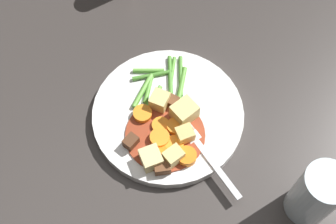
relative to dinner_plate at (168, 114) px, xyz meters
name	(u,v)px	position (x,y,z in m)	size (l,w,h in m)	color
ground_plane	(168,117)	(0.00, 0.00, -0.01)	(3.00, 3.00, 0.00)	#383330
dinner_plate	(168,114)	(0.00, 0.00, 0.00)	(0.26, 0.26, 0.02)	white
stew_sauce	(165,135)	(0.04, -0.01, 0.01)	(0.13, 0.13, 0.00)	#93381E
carrot_slice_0	(174,145)	(0.06, 0.00, 0.01)	(0.03, 0.03, 0.01)	orange
carrot_slice_1	(161,125)	(0.03, -0.02, 0.01)	(0.03, 0.03, 0.01)	orange
carrot_slice_2	(176,127)	(0.03, 0.01, 0.02)	(0.03, 0.03, 0.01)	orange
carrot_slice_3	(160,138)	(0.05, -0.02, 0.02)	(0.03, 0.03, 0.01)	orange
carrot_slice_4	(143,114)	(0.00, -0.04, 0.01)	(0.03, 0.03, 0.01)	orange
carrot_slice_5	(161,148)	(0.07, -0.02, 0.01)	(0.03, 0.03, 0.01)	orange
carrot_slice_6	(187,156)	(0.09, 0.02, 0.02)	(0.03, 0.03, 0.01)	orange
potato_chunk_0	(151,158)	(0.08, -0.04, 0.02)	(0.03, 0.03, 0.03)	#EAD68C
potato_chunk_1	(184,112)	(0.01, 0.03, 0.03)	(0.03, 0.04, 0.03)	#E5CC7A
potato_chunk_2	(185,134)	(0.05, 0.02, 0.02)	(0.03, 0.02, 0.02)	#DBBC6B
potato_chunk_3	(173,156)	(0.09, -0.01, 0.02)	(0.03, 0.02, 0.03)	#E5CC7A
potato_chunk_4	(160,101)	(-0.02, -0.01, 0.02)	(0.03, 0.03, 0.03)	#E5CC7A
meat_chunk_0	(162,165)	(0.10, -0.03, 0.02)	(0.03, 0.03, 0.02)	brown
meat_chunk_1	(172,101)	(-0.01, 0.01, 0.02)	(0.02, 0.02, 0.02)	brown
meat_chunk_2	(131,142)	(0.05, -0.07, 0.02)	(0.02, 0.02, 0.02)	#56331E
green_bean_0	(152,100)	(-0.03, -0.02, 0.01)	(0.01, 0.01, 0.06)	#66AD42
green_bean_1	(152,75)	(-0.07, -0.02, 0.01)	(0.01, 0.01, 0.07)	#4C8E33
green_bean_2	(173,70)	(-0.08, 0.02, 0.01)	(0.01, 0.01, 0.05)	#599E38
green_bean_3	(148,89)	(-0.05, -0.03, 0.01)	(0.01, 0.01, 0.06)	#599E38
green_bean_4	(149,71)	(-0.09, -0.02, 0.01)	(0.01, 0.01, 0.05)	#66AD42
green_bean_5	(143,91)	(-0.05, -0.04, 0.01)	(0.01, 0.01, 0.07)	#66AD42
green_bean_6	(181,87)	(-0.04, 0.03, 0.01)	(0.01, 0.01, 0.08)	#599E38
green_bean_7	(181,76)	(-0.07, 0.03, 0.01)	(0.01, 0.01, 0.08)	#4C8E33
green_bean_8	(170,75)	(-0.07, 0.02, 0.01)	(0.01, 0.01, 0.08)	#4C8E33
fork	(204,151)	(0.08, 0.05, 0.01)	(0.17, 0.09, 0.00)	silver
water_glass	(316,194)	(0.19, 0.18, 0.05)	(0.06, 0.06, 0.12)	silver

